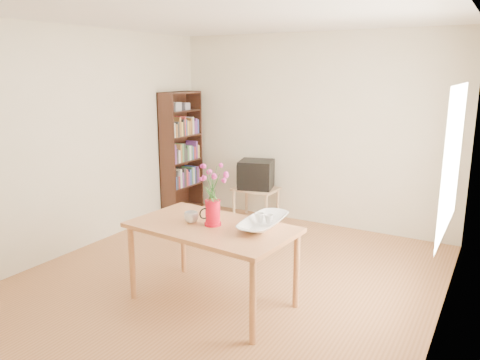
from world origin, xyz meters
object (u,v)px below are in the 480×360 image
Objects in this scene: bowl at (264,203)px; mug at (191,217)px; pitcher at (213,214)px; television at (257,174)px; table at (212,234)px.

mug is at bearing -159.54° from bowl.
pitcher is at bearing -154.80° from bowl.
mug is 0.23× the size of television.
bowl reaches higher than television.
bowl is at bearing 31.12° from table.
pitcher is at bearing -86.84° from television.
television is at bearing 119.37° from bowl.
pitcher reaches higher than table.
television is (-0.63, 2.45, -0.14)m from mug.
table is 11.90× the size of mug.
television is at bearing 113.70° from table.
mug is at bearing -91.62° from television.
table is 2.57m from television.
table is 0.25m from mug.
bowl is 0.81× the size of television.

